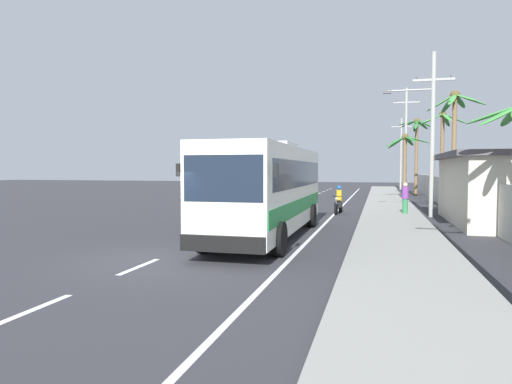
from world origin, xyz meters
TOP-DOWN VIEW (x-y plane):
  - ground_plane at (0.00, 0.00)m, footprint 160.00×160.00m
  - sidewalk_kerb at (6.80, 10.00)m, footprint 3.20×90.00m
  - lane_markings at (2.26, 14.64)m, footprint 3.81×71.00m
  - boundary_wall at (10.60, 14.00)m, footprint 0.24×60.00m
  - coach_bus_foreground at (2.06, 5.00)m, footprint 2.89×10.86m
  - motorcycle_beside_bus at (3.87, 14.64)m, footprint 0.56×1.96m
  - pedestrian_near_kerb at (7.51, 14.33)m, footprint 0.36×0.36m
  - utility_pole_mid at (8.73, 14.15)m, footprint 3.64×0.24m
  - utility_pole_far at (8.44, 31.49)m, footprint 2.24×0.24m
  - utility_pole_distant at (8.85, 48.83)m, footprint 2.45×0.24m
  - palm_nearest at (9.60, 34.51)m, footprint 3.50×3.29m
  - palm_second at (11.02, 27.57)m, footprint 3.75×3.78m
  - palm_third at (8.19, 27.57)m, footprint 3.61×3.78m
  - palm_farthest at (10.31, 16.70)m, footprint 3.25×3.20m

SIDE VIEW (x-z plane):
  - ground_plane at x=0.00m, z-range 0.00..0.00m
  - lane_markings at x=2.26m, z-range 0.00..0.01m
  - sidewalk_kerb at x=6.80m, z-range 0.00..0.14m
  - motorcycle_beside_bus at x=3.87m, z-range -0.15..1.48m
  - boundary_wall at x=10.60m, z-range 0.00..2.01m
  - pedestrian_near_kerb at x=7.51m, z-range 0.18..1.88m
  - coach_bus_foreground at x=2.06m, z-range 0.07..3.72m
  - palm_third at x=8.19m, z-range 1.21..6.72m
  - utility_pole_mid at x=8.73m, z-range 0.31..9.09m
  - utility_pole_distant at x=8.85m, z-range 0.23..9.29m
  - palm_second at x=11.02m, z-range 1.46..8.74m
  - utility_pole_far at x=8.44m, z-range 0.21..10.12m
  - palm_farthest at x=10.31m, z-range 1.72..8.85m
  - palm_nearest at x=9.60m, z-range 1.60..9.10m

